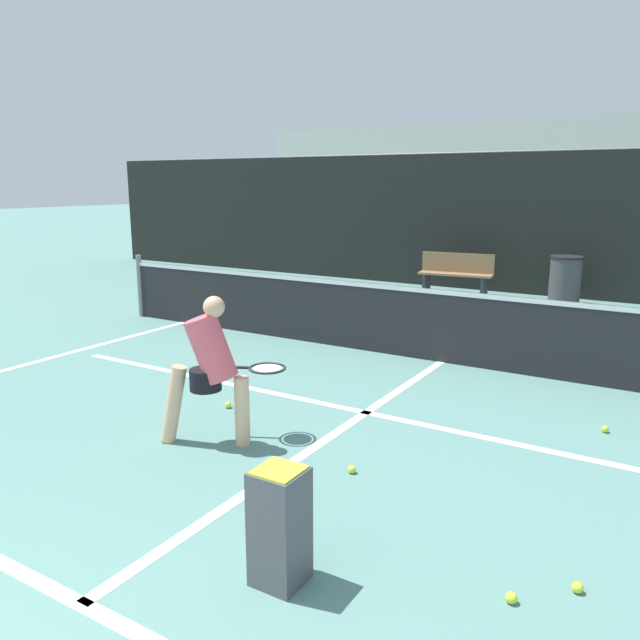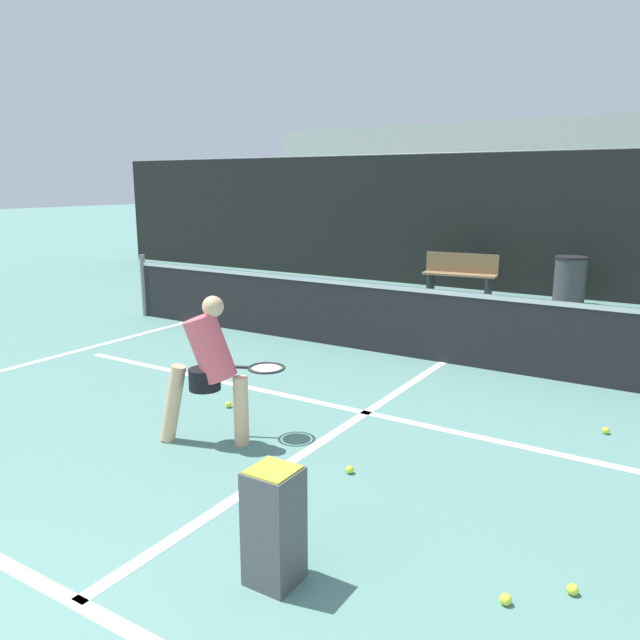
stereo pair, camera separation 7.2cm
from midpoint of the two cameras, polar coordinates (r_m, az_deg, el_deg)
name	(u,v)px [view 2 (the right image)]	position (r m, az deg, el deg)	size (l,w,h in m)	color
court_baseline_near	(76,602)	(4.03, -20.87, -22.97)	(11.00, 0.10, 0.01)	white
court_service_line	(366,413)	(6.41, 4.55, -8.44)	(8.25, 0.10, 0.01)	white
court_center_mark	(333,434)	(5.88, 1.56, -10.40)	(0.10, 5.58, 0.01)	white
court_sideline_left	(36,362)	(8.92, -24.33, -3.49)	(0.10, 6.58, 0.01)	white
net	(445,324)	(8.15, 11.59, -0.37)	(11.09, 0.09, 1.07)	slate
fence_back	(551,225)	(13.51, 20.47, 8.16)	(24.00, 0.06, 2.92)	black
player_practicing	(210,365)	(5.55, -9.66, -4.10)	(1.01, 0.90, 1.35)	#DBAD84
tennis_ball_scattered_1	(506,599)	(3.92, 17.16, -23.21)	(0.07, 0.07, 0.07)	#D1E033
tennis_ball_scattered_2	(573,589)	(4.12, 22.59, -21.79)	(0.07, 0.07, 0.07)	#D1E033
tennis_ball_scattered_3	(350,470)	(5.15, 3.15, -13.50)	(0.07, 0.07, 0.07)	#D1E033
tennis_ball_scattered_4	(228,405)	(6.59, -8.06, -7.66)	(0.07, 0.07, 0.07)	#D1E033
tennis_ball_scattered_10	(606,430)	(6.47, 24.97, -9.14)	(0.07, 0.07, 0.07)	#D1E033
ball_hopper	(274,523)	(3.77, -3.66, -18.05)	(0.28, 0.28, 0.71)	#4C4C51
courtside_bench	(460,273)	(13.17, 12.85, 4.21)	(1.53, 0.55, 0.86)	olive
trash_bin	(570,281)	(12.77, 22.02, 3.36)	(0.60, 0.60, 0.92)	#3F3F42
parked_car	(425,248)	(17.02, 9.66, 6.50)	(1.81, 4.64, 1.34)	navy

